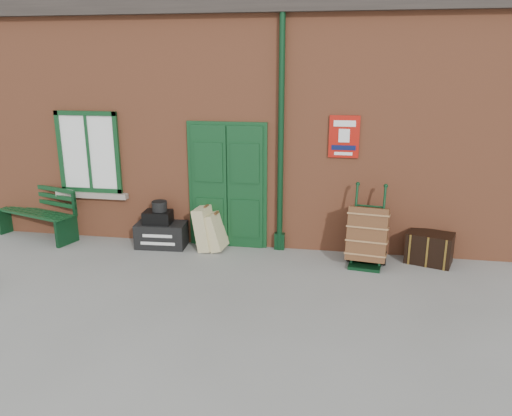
% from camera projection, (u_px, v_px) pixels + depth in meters
% --- Properties ---
extents(ground, '(80.00, 80.00, 0.00)m').
position_uv_depth(ground, '(226.00, 279.00, 7.74)').
color(ground, gray).
rests_on(ground, ground).
extents(station_building, '(10.30, 4.30, 4.36)m').
position_uv_depth(station_building, '(263.00, 116.00, 10.43)').
color(station_building, '#A35534').
rests_on(station_building, ground).
extents(bench, '(1.71, 0.98, 1.02)m').
position_uv_depth(bench, '(39.00, 211.00, 9.51)').
color(bench, '#103A1B').
rests_on(bench, ground).
extents(houdini_trunk, '(0.92, 0.55, 0.45)m').
position_uv_depth(houdini_trunk, '(162.00, 235.00, 9.06)').
color(houdini_trunk, black).
rests_on(houdini_trunk, ground).
extents(strongbox, '(0.51, 0.39, 0.22)m').
position_uv_depth(strongbox, '(158.00, 217.00, 8.98)').
color(strongbox, black).
rests_on(strongbox, houdini_trunk).
extents(hatbox, '(0.28, 0.28, 0.18)m').
position_uv_depth(hatbox, '(159.00, 206.00, 8.94)').
color(hatbox, black).
rests_on(hatbox, strongbox).
extents(suitcase_back, '(0.39, 0.58, 0.79)m').
position_uv_depth(suitcase_back, '(206.00, 228.00, 8.92)').
color(suitcase_back, tan).
rests_on(suitcase_back, ground).
extents(suitcase_front, '(0.43, 0.53, 0.68)m').
position_uv_depth(suitcase_front, '(216.00, 231.00, 8.91)').
color(suitcase_front, tan).
rests_on(suitcase_front, ground).
extents(porter_trolley, '(0.72, 0.76, 1.31)m').
position_uv_depth(porter_trolley, '(367.00, 235.00, 8.19)').
color(porter_trolley, black).
rests_on(porter_trolley, ground).
extents(dark_trunk, '(0.83, 0.67, 0.52)m').
position_uv_depth(dark_trunk, '(429.00, 248.00, 8.32)').
color(dark_trunk, black).
rests_on(dark_trunk, ground).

